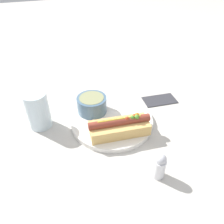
{
  "coord_description": "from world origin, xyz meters",
  "views": [
    {
      "loc": [
        -0.18,
        -0.51,
        0.47
      ],
      "look_at": [
        0.0,
        0.0,
        0.05
      ],
      "focal_mm": 35.0,
      "sensor_mm": 36.0,
      "label": 1
    }
  ],
  "objects_px": {
    "drinking_glass": "(38,110)",
    "salt_shaker": "(160,166)",
    "soup_bowl": "(92,104)",
    "spoon": "(94,114)",
    "hot_dog": "(119,127)"
  },
  "relations": [
    {
      "from": "spoon",
      "to": "salt_shaker",
      "type": "distance_m",
      "value": 0.29
    },
    {
      "from": "drinking_glass",
      "to": "salt_shaker",
      "type": "height_order",
      "value": "drinking_glass"
    },
    {
      "from": "drinking_glass",
      "to": "salt_shaker",
      "type": "bearing_deg",
      "value": -48.41
    },
    {
      "from": "hot_dog",
      "to": "spoon",
      "type": "xyz_separation_m",
      "value": [
        -0.05,
        0.11,
        -0.02
      ]
    },
    {
      "from": "soup_bowl",
      "to": "drinking_glass",
      "type": "xyz_separation_m",
      "value": [
        -0.17,
        0.0,
        0.01
      ]
    },
    {
      "from": "hot_dog",
      "to": "spoon",
      "type": "bearing_deg",
      "value": 118.48
    },
    {
      "from": "soup_bowl",
      "to": "salt_shaker",
      "type": "bearing_deg",
      "value": -72.55
    },
    {
      "from": "spoon",
      "to": "salt_shaker",
      "type": "relative_size",
      "value": 1.96
    },
    {
      "from": "hot_dog",
      "to": "drinking_glass",
      "type": "bearing_deg",
      "value": 154.19
    },
    {
      "from": "hot_dog",
      "to": "soup_bowl",
      "type": "relative_size",
      "value": 1.88
    },
    {
      "from": "spoon",
      "to": "salt_shaker",
      "type": "height_order",
      "value": "salt_shaker"
    },
    {
      "from": "soup_bowl",
      "to": "drinking_glass",
      "type": "relative_size",
      "value": 0.82
    },
    {
      "from": "hot_dog",
      "to": "soup_bowl",
      "type": "height_order",
      "value": "hot_dog"
    },
    {
      "from": "hot_dog",
      "to": "drinking_glass",
      "type": "relative_size",
      "value": 1.54
    },
    {
      "from": "hot_dog",
      "to": "spoon",
      "type": "height_order",
      "value": "hot_dog"
    }
  ]
}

